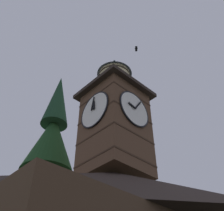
% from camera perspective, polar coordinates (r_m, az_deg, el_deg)
% --- Properties ---
extents(clock_tower, '(3.84, 3.84, 9.21)m').
position_cam_1_polar(clock_tower, '(17.11, 0.57, -2.56)').
color(clock_tower, brown).
rests_on(clock_tower, building_main).
extents(pine_tree_behind, '(6.55, 6.55, 18.30)m').
position_cam_1_polar(pine_tree_behind, '(18.50, -14.35, -19.90)').
color(pine_tree_behind, '#473323').
rests_on(pine_tree_behind, ground_plane).
extents(flying_bird_low, '(0.47, 0.45, 0.13)m').
position_cam_1_polar(flying_bird_low, '(22.00, 4.92, 11.41)').
color(flying_bird_low, black).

